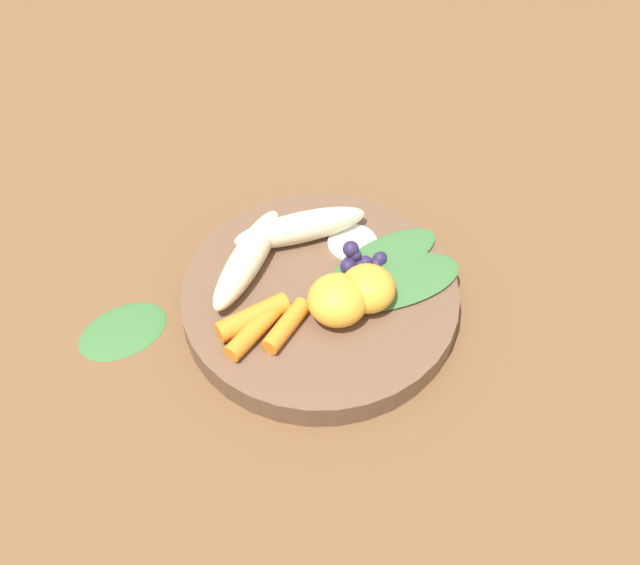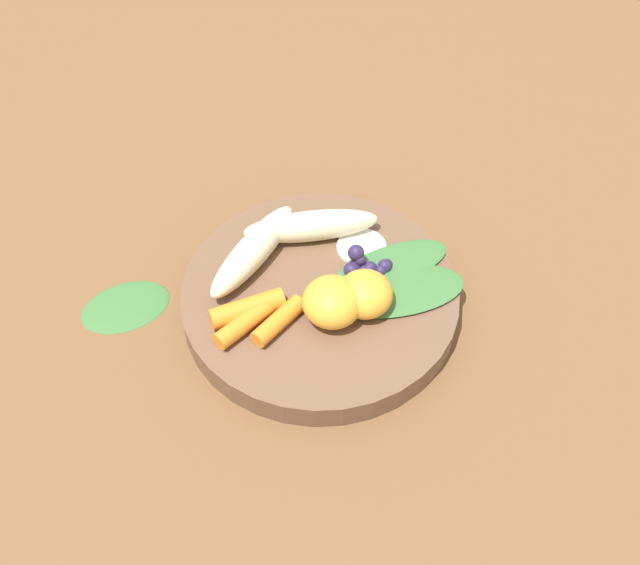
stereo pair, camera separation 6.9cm
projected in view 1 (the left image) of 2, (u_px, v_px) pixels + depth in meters
The scene contains 14 objects.
ground_plane at pixel (320, 308), 0.72m from camera, with size 2.40×2.40×0.00m, color brown.
bowl at pixel (320, 299), 0.71m from camera, with size 0.24×0.24×0.03m, color brown.
banana_peeled_left at pixel (247, 259), 0.70m from camera, with size 0.12×0.03×0.03m, color beige.
banana_peeled_right at pixel (300, 228), 0.73m from camera, with size 0.12×0.03×0.03m, color beige.
orange_segment_near at pixel (368, 288), 0.68m from camera, with size 0.05×0.05×0.04m, color #F4A833.
orange_segment_far at pixel (337, 300), 0.67m from camera, with size 0.05×0.05×0.04m, color #F4A833.
carrot_front at pixel (253, 317), 0.67m from camera, with size 0.02×0.02×0.06m, color orange.
carrot_mid_left at pixel (255, 330), 0.66m from camera, with size 0.02×0.02×0.06m, color orange.
carrot_mid_right at pixel (286, 326), 0.67m from camera, with size 0.02×0.02×0.05m, color orange.
blueberry_pile at pixel (360, 262), 0.71m from camera, with size 0.04×0.04×0.03m.
coconut_shred_patch at pixel (352, 243), 0.73m from camera, with size 0.05×0.05×0.00m, color white.
kale_leaf_left at pixel (393, 282), 0.70m from camera, with size 0.13×0.06×0.01m, color #3D7038.
kale_leaf_right at pixel (385, 257), 0.72m from camera, with size 0.11×0.04×0.01m, color #3D7038.
kale_leaf_stray at pixel (123, 330), 0.70m from camera, with size 0.08×0.06×0.01m, color #3D7038.
Camera 1 is at (0.04, -0.44, 0.57)m, focal length 44.82 mm.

